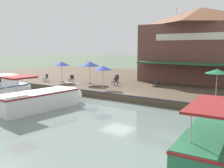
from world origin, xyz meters
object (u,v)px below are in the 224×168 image
(cafe_chair_under_first_umbrella, at_px, (117,78))
(cafe_chair_mid_patio, at_px, (72,78))
(patio_umbrella_back_row, at_px, (217,71))
(patio_umbrella_far_corner, at_px, (103,68))
(patio_umbrella_mid_patio_right, at_px, (90,64))
(motorboat_mid_row, at_px, (2,88))
(cafe_chair_far_corner_seat, at_px, (156,82))
(cafe_chair_facing_river, at_px, (115,81))
(waterfront_restaurant, at_px, (199,44))
(cafe_chair_beside_entrance, at_px, (46,77))
(patio_umbrella_mid_patio_left, at_px, (62,64))
(motorboat_nearest_quay, at_px, (45,98))

(cafe_chair_under_first_umbrella, relative_size, cafe_chair_mid_patio, 1.00)
(patio_umbrella_back_row, distance_m, patio_umbrella_far_corner, 10.03)
(patio_umbrella_far_corner, bearing_deg, patio_umbrella_mid_patio_right, -121.12)
(motorboat_mid_row, bearing_deg, cafe_chair_under_first_umbrella, 149.64)
(cafe_chair_far_corner_seat, height_order, cafe_chair_mid_patio, same)
(cafe_chair_facing_river, bearing_deg, cafe_chair_mid_patio, -78.74)
(waterfront_restaurant, xyz_separation_m, patio_umbrella_back_row, (9.20, 3.96, -2.31))
(patio_umbrella_mid_patio_right, xyz_separation_m, motorboat_mid_row, (7.88, -4.06, -1.98))
(waterfront_restaurant, relative_size, motorboat_mid_row, 1.89)
(patio_umbrella_mid_patio_right, relative_size, cafe_chair_beside_entrance, 2.86)
(patio_umbrella_back_row, relative_size, cafe_chair_beside_entrance, 2.62)
(patio_umbrella_back_row, xyz_separation_m, cafe_chair_far_corner_seat, (-1.82, -6.04, -1.53))
(cafe_chair_under_first_umbrella, height_order, cafe_chair_mid_patio, same)
(patio_umbrella_mid_patio_left, distance_m, cafe_chair_under_first_umbrella, 6.48)
(patio_umbrella_far_corner, bearing_deg, cafe_chair_beside_entrance, -92.79)
(patio_umbrella_mid_patio_right, height_order, patio_umbrella_far_corner, patio_umbrella_mid_patio_right)
(cafe_chair_beside_entrance, bearing_deg, waterfront_restaurant, 127.27)
(patio_umbrella_mid_patio_left, xyz_separation_m, cafe_chair_beside_entrance, (0.82, -1.79, -1.61))
(patio_umbrella_back_row, relative_size, patio_umbrella_mid_patio_left, 0.94)
(waterfront_restaurant, relative_size, patio_umbrella_back_row, 5.49)
(patio_umbrella_mid_patio_left, bearing_deg, cafe_chair_beside_entrance, -65.44)
(patio_umbrella_back_row, height_order, patio_umbrella_mid_patio_left, patio_umbrella_mid_patio_left)
(patio_umbrella_mid_patio_left, height_order, cafe_chair_beside_entrance, patio_umbrella_mid_patio_left)
(waterfront_restaurant, xyz_separation_m, patio_umbrella_mid_patio_right, (9.43, -8.99, -2.18))
(waterfront_restaurant, relative_size, cafe_chair_far_corner_seat, 14.38)
(patio_umbrella_far_corner, bearing_deg, waterfront_restaurant, 152.72)
(motorboat_nearest_quay, relative_size, motorboat_mid_row, 1.10)
(waterfront_restaurant, distance_m, cafe_chair_facing_river, 11.43)
(patio_umbrella_back_row, xyz_separation_m, patio_umbrella_far_corner, (2.13, -9.80, -0.03))
(patio_umbrella_far_corner, xyz_separation_m, motorboat_nearest_quay, (6.89, -0.23, -1.79))
(waterfront_restaurant, height_order, cafe_chair_mid_patio, waterfront_restaurant)
(patio_umbrella_back_row, height_order, cafe_chair_beside_entrance, patio_umbrella_back_row)
(patio_umbrella_back_row, distance_m, cafe_chair_under_first_umbrella, 11.32)
(cafe_chair_beside_entrance, height_order, motorboat_mid_row, motorboat_mid_row)
(waterfront_restaurant, bearing_deg, cafe_chair_under_first_umbrella, -44.93)
(cafe_chair_under_first_umbrella, distance_m, cafe_chair_mid_patio, 5.07)
(patio_umbrella_back_row, xyz_separation_m, cafe_chair_beside_entrance, (1.72, -18.31, -1.53))
(cafe_chair_beside_entrance, bearing_deg, cafe_chair_mid_patio, 107.04)
(cafe_chair_facing_river, bearing_deg, motorboat_nearest_quay, -0.28)
(waterfront_restaurant, xyz_separation_m, patio_umbrella_mid_patio_left, (10.10, -12.56, -2.23))
(cafe_chair_mid_patio, distance_m, motorboat_mid_row, 7.58)
(patio_umbrella_mid_patio_left, bearing_deg, waterfront_restaurant, 128.81)
(cafe_chair_under_first_umbrella, bearing_deg, patio_umbrella_back_row, 79.07)
(cafe_chair_beside_entrance, distance_m, motorboat_mid_row, 6.53)
(cafe_chair_beside_entrance, xyz_separation_m, cafe_chair_facing_river, (-1.99, 8.32, 0.00))
(patio_umbrella_mid_patio_right, height_order, patio_umbrella_mid_patio_left, patio_umbrella_mid_patio_right)
(cafe_chair_far_corner_seat, bearing_deg, waterfront_restaurant, 164.28)
(waterfront_restaurant, bearing_deg, cafe_chair_far_corner_seat, -15.72)
(patio_umbrella_mid_patio_left, distance_m, motorboat_mid_row, 7.48)
(patio_umbrella_mid_patio_right, height_order, cafe_chair_mid_patio, patio_umbrella_mid_patio_right)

